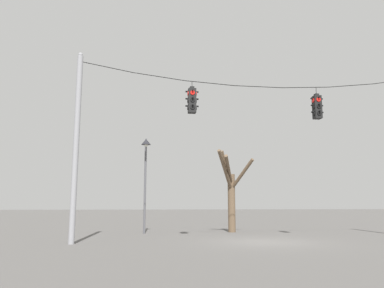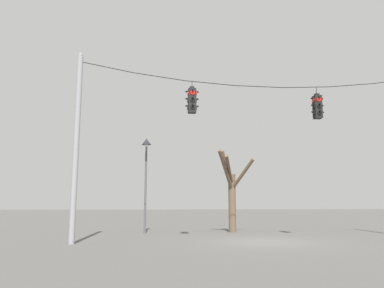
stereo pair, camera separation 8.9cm
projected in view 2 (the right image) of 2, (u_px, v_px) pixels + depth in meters
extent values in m
plane|color=#565451|center=(265.00, 242.00, 15.76)|extent=(200.00, 200.00, 0.00)
cylinder|color=gray|center=(76.00, 146.00, 15.52)|extent=(0.24, 0.24, 7.90)
sphere|color=gray|center=(81.00, 55.00, 16.16)|extent=(0.19, 0.19, 0.19)
cylinder|color=black|center=(107.00, 67.00, 16.23)|extent=(2.27, 0.03, 0.42)
cylinder|color=black|center=(159.00, 77.00, 16.47)|extent=(2.27, 0.03, 0.29)
cylinder|color=black|center=(210.00, 83.00, 16.73)|extent=(2.27, 0.03, 0.16)
cylinder|color=black|center=(259.00, 87.00, 17.02)|extent=(2.27, 0.03, 0.03)
cylinder|color=black|center=(306.00, 87.00, 17.32)|extent=(2.27, 0.03, 0.16)
cylinder|color=black|center=(351.00, 85.00, 17.65)|extent=(2.27, 0.03, 0.29)
cube|color=black|center=(192.00, 101.00, 16.49)|extent=(0.34, 0.34, 1.09)
cube|color=black|center=(192.00, 88.00, 16.59)|extent=(0.19, 0.19, 0.10)
cylinder|color=black|center=(192.00, 84.00, 16.62)|extent=(0.02, 0.02, 0.25)
cylinder|color=red|center=(193.00, 93.00, 16.36)|extent=(0.20, 0.03, 0.20)
cylinder|color=black|center=(193.00, 90.00, 16.33)|extent=(0.07, 0.12, 0.07)
cylinder|color=black|center=(193.00, 100.00, 16.31)|extent=(0.20, 0.03, 0.20)
cylinder|color=black|center=(193.00, 97.00, 16.28)|extent=(0.07, 0.12, 0.07)
cylinder|color=black|center=(193.00, 107.00, 16.26)|extent=(0.20, 0.03, 0.20)
cylinder|color=black|center=(193.00, 105.00, 16.23)|extent=(0.07, 0.12, 0.07)
cylinder|color=red|center=(191.00, 95.00, 16.73)|extent=(0.20, 0.03, 0.20)
cylinder|color=black|center=(191.00, 93.00, 16.78)|extent=(0.07, 0.12, 0.07)
cylinder|color=black|center=(191.00, 102.00, 16.67)|extent=(0.20, 0.03, 0.20)
cylinder|color=black|center=(191.00, 100.00, 16.73)|extent=(0.07, 0.12, 0.07)
cylinder|color=black|center=(191.00, 109.00, 16.62)|extent=(0.20, 0.03, 0.20)
cylinder|color=black|center=(191.00, 107.00, 16.68)|extent=(0.07, 0.12, 0.07)
cylinder|color=red|center=(188.00, 94.00, 16.52)|extent=(0.03, 0.20, 0.20)
cylinder|color=black|center=(187.00, 92.00, 16.53)|extent=(0.12, 0.07, 0.07)
cylinder|color=black|center=(188.00, 101.00, 16.47)|extent=(0.03, 0.20, 0.20)
cylinder|color=black|center=(187.00, 99.00, 16.48)|extent=(0.12, 0.07, 0.07)
cylinder|color=black|center=(188.00, 108.00, 16.42)|extent=(0.03, 0.20, 0.20)
cylinder|color=black|center=(187.00, 106.00, 16.43)|extent=(0.12, 0.07, 0.07)
cylinder|color=red|center=(196.00, 94.00, 16.57)|extent=(0.03, 0.20, 0.20)
cylinder|color=black|center=(197.00, 92.00, 16.59)|extent=(0.12, 0.07, 0.07)
cylinder|color=black|center=(196.00, 101.00, 16.52)|extent=(0.03, 0.20, 0.20)
cylinder|color=black|center=(197.00, 99.00, 16.54)|extent=(0.12, 0.07, 0.07)
cylinder|color=black|center=(196.00, 108.00, 16.47)|extent=(0.03, 0.20, 0.20)
cylinder|color=black|center=(197.00, 106.00, 16.49)|extent=(0.12, 0.07, 0.07)
cube|color=black|center=(317.00, 107.00, 17.24)|extent=(0.34, 0.34, 1.08)
cube|color=black|center=(317.00, 95.00, 17.33)|extent=(0.19, 0.19, 0.10)
cylinder|color=black|center=(316.00, 91.00, 17.37)|extent=(0.02, 0.02, 0.31)
cylinder|color=red|center=(319.00, 99.00, 17.11)|extent=(0.20, 0.03, 0.20)
cylinder|color=black|center=(319.00, 97.00, 17.08)|extent=(0.07, 0.12, 0.07)
cylinder|color=black|center=(319.00, 106.00, 17.06)|extent=(0.20, 0.03, 0.20)
cylinder|color=black|center=(320.00, 104.00, 17.03)|extent=(0.07, 0.12, 0.07)
cylinder|color=black|center=(320.00, 113.00, 17.01)|extent=(0.20, 0.03, 0.20)
cylinder|color=black|center=(320.00, 111.00, 16.98)|extent=(0.07, 0.12, 0.07)
cylinder|color=red|center=(315.00, 101.00, 17.47)|extent=(0.20, 0.03, 0.20)
cylinder|color=black|center=(315.00, 100.00, 17.53)|extent=(0.07, 0.12, 0.07)
cylinder|color=black|center=(316.00, 108.00, 17.42)|extent=(0.20, 0.03, 0.20)
cylinder|color=black|center=(315.00, 107.00, 17.48)|extent=(0.07, 0.12, 0.07)
cylinder|color=black|center=(316.00, 115.00, 17.37)|extent=(0.20, 0.03, 0.20)
cylinder|color=black|center=(315.00, 113.00, 17.43)|extent=(0.07, 0.12, 0.07)
cylinder|color=red|center=(313.00, 100.00, 17.27)|extent=(0.03, 0.20, 0.20)
cylinder|color=black|center=(312.00, 98.00, 17.28)|extent=(0.12, 0.07, 0.07)
cylinder|color=black|center=(314.00, 107.00, 17.22)|extent=(0.03, 0.20, 0.20)
cylinder|color=black|center=(313.00, 105.00, 17.23)|extent=(0.12, 0.07, 0.07)
cylinder|color=black|center=(314.00, 114.00, 17.17)|extent=(0.03, 0.20, 0.20)
cylinder|color=black|center=(313.00, 112.00, 17.17)|extent=(0.12, 0.07, 0.07)
cylinder|color=red|center=(321.00, 101.00, 17.32)|extent=(0.03, 0.20, 0.20)
cylinder|color=black|center=(322.00, 99.00, 17.34)|extent=(0.12, 0.07, 0.07)
cylinder|color=black|center=(321.00, 107.00, 17.27)|extent=(0.03, 0.20, 0.20)
cylinder|color=black|center=(322.00, 105.00, 17.29)|extent=(0.12, 0.07, 0.07)
cylinder|color=black|center=(322.00, 114.00, 17.21)|extent=(0.03, 0.20, 0.20)
cylinder|color=black|center=(322.00, 112.00, 17.23)|extent=(0.12, 0.07, 0.07)
cylinder|color=#515156|center=(146.00, 186.00, 20.68)|extent=(0.12, 0.12, 5.16)
cylinder|color=#515156|center=(147.00, 140.00, 20.80)|extent=(0.07, 0.57, 0.07)
cone|color=#232328|center=(147.00, 142.00, 20.50)|extent=(0.52, 0.52, 0.31)
sphere|color=silver|center=(146.00, 145.00, 20.48)|extent=(0.23, 0.23, 0.23)
cylinder|color=brown|center=(232.00, 203.00, 21.56)|extent=(0.42, 0.42, 3.30)
cylinder|color=brown|center=(242.00, 175.00, 21.18)|extent=(1.12, 1.63, 1.73)
cylinder|color=brown|center=(226.00, 171.00, 20.83)|extent=(1.34, 2.11, 2.17)
cylinder|color=brown|center=(229.00, 170.00, 20.94)|extent=(0.92, 1.93, 1.57)
cylinder|color=brown|center=(227.00, 171.00, 21.29)|extent=(1.01, 1.27, 2.25)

